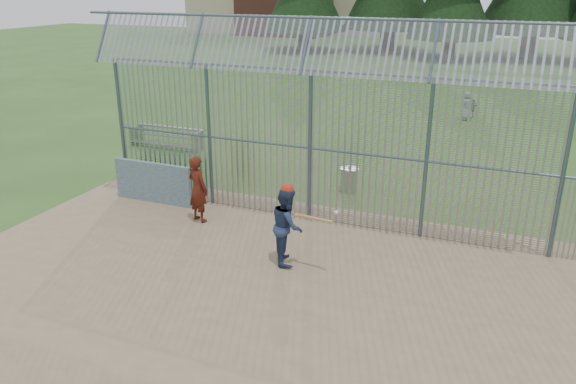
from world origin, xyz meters
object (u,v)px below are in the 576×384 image
at_px(trash_can, 349,180).
at_px(dugout_wall, 153,182).
at_px(onlooker, 198,189).
at_px(bleacher, 167,137).
at_px(batter, 287,226).

bearing_deg(trash_can, dugout_wall, -148.54).
xyz_separation_m(onlooker, bleacher, (-4.91, 5.80, -0.51)).
height_order(dugout_wall, bleacher, dugout_wall).
bearing_deg(dugout_wall, bleacher, 120.16).
xyz_separation_m(trash_can, bleacher, (-7.97, 2.07, 0.03)).
height_order(dugout_wall, onlooker, onlooker).
bearing_deg(onlooker, trash_can, -109.53).
xyz_separation_m(dugout_wall, batter, (5.01, -1.94, 0.29)).
distance_m(batter, bleacher, 10.68).
height_order(dugout_wall, batter, batter).
bearing_deg(trash_can, onlooker, -129.40).
relative_size(dugout_wall, trash_can, 3.05).
relative_size(onlooker, trash_can, 2.20).
bearing_deg(batter, onlooker, 41.91).
relative_size(batter, trash_can, 2.18).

